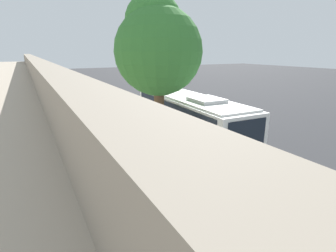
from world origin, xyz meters
TOP-DOWN VIEW (x-y plane):
  - ground_plane at (0.00, 0.00)m, footprint 160.00×160.00m
  - sidewalk_slab at (0.00, 3.54)m, footprint 80.00×3.75m
  - curb_strip at (0.00, 1.60)m, footprint 80.00×0.14m
  - shuttle_bus at (0.97, -0.00)m, footprint 9.32×2.84m
  - parked_sedan_maroon at (11.04, 0.47)m, footprint 4.45×2.08m
  - parked_sedan_navy at (18.31, 0.58)m, footprint 4.55×2.04m
  - parked_sedan_silver at (24.84, 0.54)m, footprint 4.18×1.74m
  - street_tree at (0.19, 2.31)m, footprint 3.99×3.99m
  - sign_post_near at (-3.53, 1.94)m, footprint 0.06×0.22m
  - sign_post_far at (-2.20, 1.94)m, footprint 0.06×0.06m
  - lane_stripe_mid at (0.37, -3.32)m, footprint 2.40×0.14m
  - lane_stripe_ahead at (6.37, -3.32)m, footprint 2.40×0.14m

SIDE VIEW (x-z plane):
  - ground_plane at x=0.00m, z-range 0.00..0.00m
  - lane_stripe_mid at x=0.37m, z-range 0.00..0.01m
  - lane_stripe_ahead at x=6.37m, z-range 0.00..0.01m
  - sidewalk_slab at x=0.00m, z-range 0.00..0.15m
  - curb_strip at x=0.00m, z-range 0.00..0.15m
  - parked_sedan_navy at x=18.31m, z-range -0.05..1.25m
  - parked_sedan_silver at x=24.84m, z-range -0.05..1.25m
  - parked_sedan_maroon at x=11.04m, z-range -0.05..1.27m
  - sign_post_far at x=-2.20m, z-range 0.15..1.17m
  - sign_post_near at x=-3.53m, z-range 0.17..1.66m
  - shuttle_bus at x=0.97m, z-range 0.11..3.53m
  - street_tree at x=0.19m, z-range 1.82..9.87m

